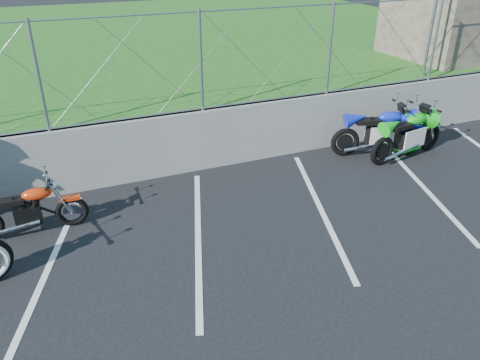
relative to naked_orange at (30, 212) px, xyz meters
name	(u,v)px	position (x,y,z in m)	size (l,w,h in m)	color
ground	(219,270)	(2.53, -2.20, -0.40)	(90.00, 90.00, 0.00)	black
retaining_wall	(158,147)	(2.53, 1.30, 0.25)	(30.00, 0.22, 1.30)	slate
grass_field	(93,52)	(2.53, 11.30, 0.25)	(30.00, 20.00, 1.30)	#1F5215
stone_building	(475,23)	(13.03, 3.30, 1.80)	(5.00, 3.00, 1.80)	brown
chain_link_fence	(151,67)	(2.53, 1.30, 1.90)	(28.00, 0.03, 2.00)	gray
sign_pole	(434,15)	(9.73, 1.70, 2.40)	(0.08, 0.08, 3.00)	gray
parking_lines	(262,221)	(3.73, -1.20, -0.40)	(18.29, 4.31, 0.01)	silver
naked_orange	(30,212)	(0.00, 0.00, 0.00)	(1.90, 0.65, 0.95)	black
sportbike_green	(408,137)	(7.96, 0.01, 0.09)	(2.22, 0.79, 1.15)	black
sportbike_blue	(381,134)	(7.49, 0.39, 0.10)	(2.21, 0.88, 1.17)	black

